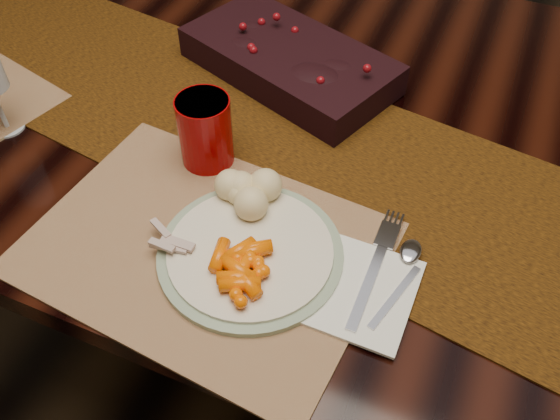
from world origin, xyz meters
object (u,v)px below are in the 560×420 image
at_px(baby_carrots, 250,267).
at_px(turkey_shreds, 166,238).
at_px(dining_table, 324,253).
at_px(mashed_potatoes, 244,186).
at_px(centerpiece, 289,56).
at_px(dinner_plate, 250,253).
at_px(napkin, 362,291).
at_px(placemat_main, 204,247).
at_px(red_cup, 205,131).

height_order(baby_carrots, turkey_shreds, baby_carrots).
bearing_deg(dining_table, mashed_potatoes, -101.96).
bearing_deg(centerpiece, baby_carrots, -73.87).
height_order(centerpiece, mashed_potatoes, centerpiece).
height_order(dining_table, centerpiece, centerpiece).
height_order(dinner_plate, napkin, dinner_plate).
distance_m(dining_table, baby_carrots, 0.54).
distance_m(mashed_potatoes, napkin, 0.22).
relative_size(centerpiece, placemat_main, 0.81).
height_order(turkey_shreds, red_cup, red_cup).
xyz_separation_m(dining_table, baby_carrots, (0.01, -0.36, 0.40)).
distance_m(centerpiece, turkey_shreds, 0.43).
distance_m(turkey_shreds, red_cup, 0.18).
bearing_deg(dining_table, centerpiece, 148.97).
relative_size(placemat_main, napkin, 3.08).
height_order(dining_table, turkey_shreds, turkey_shreds).
height_order(dinner_plate, mashed_potatoes, mashed_potatoes).
relative_size(baby_carrots, turkey_shreds, 1.53).
bearing_deg(mashed_potatoes, turkey_shreds, -118.06).
xyz_separation_m(dining_table, centerpiece, (-0.11, 0.07, 0.41)).
relative_size(dining_table, dinner_plate, 7.39).
bearing_deg(baby_carrots, red_cup, 130.87).
xyz_separation_m(centerpiece, baby_carrots, (0.12, -0.43, -0.01)).
bearing_deg(centerpiece, mashed_potatoes, -78.82).
bearing_deg(red_cup, napkin, -26.08).
height_order(dining_table, napkin, napkin).
bearing_deg(turkey_shreds, red_cup, 100.36).
xyz_separation_m(dinner_plate, mashed_potatoes, (-0.05, 0.08, 0.03)).
height_order(dining_table, placemat_main, placemat_main).
bearing_deg(placemat_main, centerpiece, 101.38).
relative_size(placemat_main, baby_carrots, 4.46).
bearing_deg(mashed_potatoes, napkin, -21.42).
xyz_separation_m(dining_table, placemat_main, (-0.07, -0.33, 0.38)).
distance_m(dining_table, red_cup, 0.49).
relative_size(centerpiece, napkin, 2.49).
bearing_deg(dinner_plate, turkey_shreds, -163.36).
bearing_deg(napkin, red_cup, 154.47).
bearing_deg(red_cup, baby_carrots, -49.13).
bearing_deg(turkey_shreds, baby_carrots, -0.50).
xyz_separation_m(centerpiece, napkin, (0.26, -0.39, -0.03)).
distance_m(placemat_main, baby_carrots, 0.09).
bearing_deg(baby_carrots, napkin, 14.40).
bearing_deg(napkin, dinner_plate, -178.50).
distance_m(centerpiece, dinner_plate, 0.41).
height_order(napkin, red_cup, red_cup).
xyz_separation_m(mashed_potatoes, napkin, (0.20, -0.08, -0.04)).
height_order(centerpiece, red_cup, red_cup).
bearing_deg(napkin, baby_carrots, -165.05).
relative_size(placemat_main, dinner_plate, 1.87).
bearing_deg(napkin, centerpiece, 124.14).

